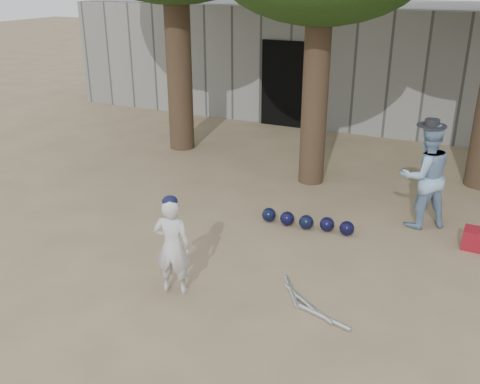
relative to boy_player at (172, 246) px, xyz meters
The scene contains 7 objects.
ground 0.75m from the boy_player, 135.92° to the left, with size 70.00×70.00×0.00m, color #937C5E.
boy_player is the anchor object (origin of this frame).
spectator_blue 4.19m from the boy_player, 52.94° to the left, with size 0.82×0.64×1.68m, color #85A8CE.
red_bag 4.50m from the boy_player, 40.04° to the left, with size 0.42×0.32×0.30m, color maroon.
back_building 10.64m from the boy_player, 91.51° to the left, with size 16.00×5.24×3.00m.
helmet_row 2.67m from the boy_player, 69.17° to the left, with size 1.51×0.30×0.23m.
bat_pile 1.80m from the boy_player, 13.95° to the left, with size 1.11×0.81×0.06m.
Camera 1 is at (3.56, -5.19, 3.76)m, focal length 40.00 mm.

